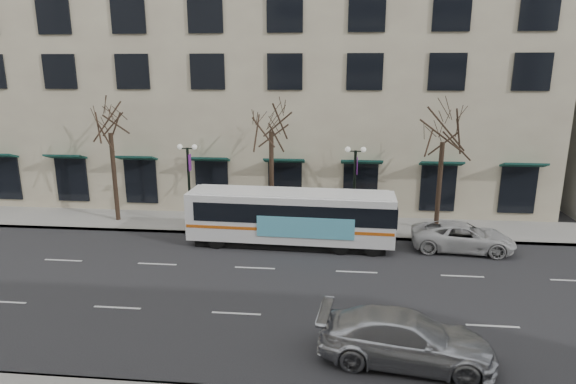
# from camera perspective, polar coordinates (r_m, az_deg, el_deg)

# --- Properties ---
(ground) EXTENTS (160.00, 160.00, 0.00)m
(ground) POSITION_cam_1_polar(r_m,az_deg,el_deg) (22.12, -4.94, -11.31)
(ground) COLOR black
(ground) RESTS_ON ground
(sidewalk_far) EXTENTS (80.00, 4.00, 0.15)m
(sidewalk_far) POSITION_cam_1_polar(r_m,az_deg,el_deg) (30.13, 7.63, -4.11)
(sidewalk_far) COLOR gray
(sidewalk_far) RESTS_ON ground
(building_hotel) EXTENTS (40.00, 20.00, 24.00)m
(building_hotel) POSITION_cam_1_polar(r_m,az_deg,el_deg) (41.05, -2.63, 17.77)
(building_hotel) COLOR tan
(building_hotel) RESTS_ON ground
(tree_far_left) EXTENTS (3.60, 3.60, 8.34)m
(tree_far_left) POSITION_cam_1_polar(r_m,az_deg,el_deg) (31.68, -20.45, 8.29)
(tree_far_left) COLOR black
(tree_far_left) RESTS_ON ground
(tree_far_mid) EXTENTS (3.60, 3.60, 8.55)m
(tree_far_mid) POSITION_cam_1_polar(r_m,az_deg,el_deg) (28.75, -2.02, 9.06)
(tree_far_mid) COLOR black
(tree_far_mid) RESTS_ON ground
(tree_far_right) EXTENTS (3.60, 3.60, 8.06)m
(tree_far_right) POSITION_cam_1_polar(r_m,az_deg,el_deg) (29.21, 18.00, 7.50)
(tree_far_right) COLOR black
(tree_far_right) RESTS_ON ground
(lamp_post_left) EXTENTS (1.22, 0.45, 5.21)m
(lamp_post_left) POSITION_cam_1_polar(r_m,az_deg,el_deg) (29.87, -11.65, 1.27)
(lamp_post_left) COLOR black
(lamp_post_left) RESTS_ON ground
(lamp_post_right) EXTENTS (1.22, 0.45, 5.21)m
(lamp_post_right) POSITION_cam_1_polar(r_m,az_deg,el_deg) (28.58, 7.89, 0.84)
(lamp_post_right) COLOR black
(lamp_post_right) RESTS_ON ground
(city_bus) EXTENTS (11.42, 2.89, 3.07)m
(city_bus) POSITION_cam_1_polar(r_m,az_deg,el_deg) (26.58, 0.47, -2.89)
(city_bus) COLOR white
(city_bus) RESTS_ON ground
(silver_car) EXTENTS (6.08, 3.05, 1.70)m
(silver_car) POSITION_cam_1_polar(r_m,az_deg,el_deg) (17.23, 13.75, -16.48)
(silver_car) COLOR #B5B7BD
(silver_car) RESTS_ON ground
(white_pickup) EXTENTS (5.59, 2.94, 1.50)m
(white_pickup) POSITION_cam_1_polar(r_m,az_deg,el_deg) (27.81, 20.00, -5.01)
(white_pickup) COLOR #B9B9B9
(white_pickup) RESTS_ON ground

